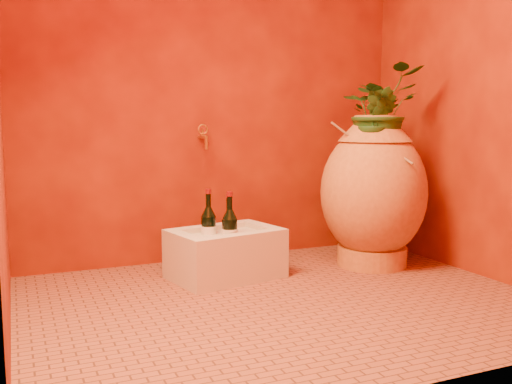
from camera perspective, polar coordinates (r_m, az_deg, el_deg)
name	(u,v)px	position (r m, az deg, el deg)	size (l,w,h in m)	color
floor	(285,301)	(2.88, 2.88, -10.84)	(2.50, 2.50, 0.00)	brown
wall_back	(216,63)	(3.68, -4.04, 12.76)	(2.50, 0.02, 2.50)	#5F1105
wall_right	(488,55)	(3.50, 22.22, 12.56)	(0.02, 2.00, 2.50)	#5F1105
amphora	(374,192)	(3.55, 11.67, 0.04)	(0.84, 0.84, 0.92)	#C17E36
stone_basin	(225,255)	(3.26, -3.07, -6.27)	(0.66, 0.52, 0.28)	beige
wine_bottle_a	(229,232)	(3.18, -2.71, -4.01)	(0.08, 0.08, 0.34)	black
wine_bottle_b	(209,229)	(3.25, -4.76, -3.69)	(0.09, 0.09, 0.35)	black
wine_bottle_c	(230,232)	(3.16, -2.62, -4.00)	(0.09, 0.09, 0.35)	black
wall_tap	(204,136)	(3.55, -5.27, 5.64)	(0.07, 0.14, 0.15)	#B58D29
plant_main	(379,110)	(3.54, 12.23, 8.03)	(0.48, 0.41, 0.53)	#1C4619
plant_side	(377,122)	(3.42, 11.97, 6.88)	(0.22, 0.18, 0.40)	#1C4619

